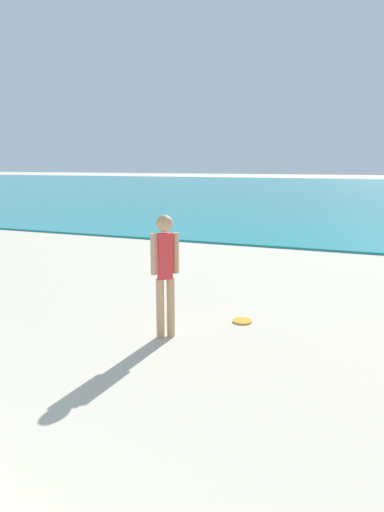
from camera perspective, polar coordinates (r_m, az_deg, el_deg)
name	(u,v)px	position (r m, az deg, el deg)	size (l,w,h in m)	color
water	(341,190)	(42.55, 18.00, 7.84)	(160.00, 60.00, 0.06)	teal
person_standing	(165,269)	(6.00, -3.37, -1.64)	(0.31, 0.27, 1.64)	tan
frisbee	(242,321)	(6.86, 6.28, -8.03)	(0.29, 0.29, 0.03)	orange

